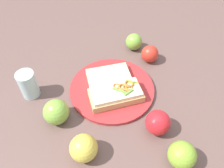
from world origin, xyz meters
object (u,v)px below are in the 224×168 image
at_px(apple_1, 158,122).
at_px(apple_4, 150,54).
at_px(drinking_glass, 28,84).
at_px(apple_5, 134,42).
at_px(plate, 112,89).
at_px(apple_2, 84,148).
at_px(bread_slice_side, 108,76).
at_px(sandwich, 116,94).
at_px(apple_0, 56,112).
at_px(apple_3, 182,155).

bearing_deg(apple_1, apple_4, 149.95).
height_order(apple_4, drinking_glass, drinking_glass).
relative_size(apple_4, apple_5, 0.99).
relative_size(plate, apple_5, 4.37).
xyz_separation_m(apple_2, drinking_glass, (-0.30, -0.08, 0.01)).
bearing_deg(bread_slice_side, apple_1, 112.29).
distance_m(apple_2, apple_5, 0.52).
relative_size(plate, sandwich, 1.56).
distance_m(apple_1, apple_2, 0.24).
relative_size(sandwich, bread_slice_side, 1.25).
bearing_deg(drinking_glass, apple_0, 18.14).
xyz_separation_m(plate, drinking_glass, (-0.12, -0.27, 0.04)).
distance_m(plate, apple_4, 0.22).
height_order(apple_5, drinking_glass, drinking_glass).
xyz_separation_m(sandwich, apple_4, (-0.12, 0.22, 0.00)).
bearing_deg(apple_3, apple_2, -122.34).
bearing_deg(bread_slice_side, sandwich, 93.05).
distance_m(sandwich, apple_3, 0.29).
bearing_deg(apple_0, apple_3, 40.85).
height_order(sandwich, apple_2, apple_2).
height_order(sandwich, apple_1, apple_1).
height_order(plate, bread_slice_side, bread_slice_side).
xyz_separation_m(plate, apple_2, (0.18, -0.19, 0.03)).
relative_size(apple_2, apple_3, 1.02).
distance_m(sandwich, apple_2, 0.22).
height_order(plate, drinking_glass, drinking_glass).
relative_size(sandwich, apple_3, 2.44).
xyz_separation_m(sandwich, apple_2, (0.13, -0.18, 0.01)).
bearing_deg(apple_3, apple_1, 178.75).
bearing_deg(sandwich, drinking_glass, -21.18).
distance_m(sandwich, apple_4, 0.25).
relative_size(bread_slice_side, apple_2, 1.92).
distance_m(bread_slice_side, drinking_glass, 0.29).
bearing_deg(plate, sandwich, -9.98).
bearing_deg(apple_5, apple_2, -47.84).
bearing_deg(apple_2, plate, 133.93).
bearing_deg(apple_2, apple_5, 132.16).
relative_size(plate, apple_4, 4.42).
bearing_deg(bread_slice_side, apple_3, 109.38).
bearing_deg(apple_3, apple_4, 157.53).
bearing_deg(apple_0, plate, 97.19).
distance_m(sandwich, bread_slice_side, 0.10).
height_order(apple_4, apple_5, same).
xyz_separation_m(plate, apple_5, (-0.16, 0.19, 0.03)).
height_order(apple_2, apple_5, apple_2).
height_order(apple_2, drinking_glass, drinking_glass).
relative_size(sandwich, apple_2, 2.40).
bearing_deg(drinking_glass, apple_2, 14.17).
relative_size(apple_2, apple_5, 1.16).
distance_m(apple_5, drinking_glass, 0.46).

